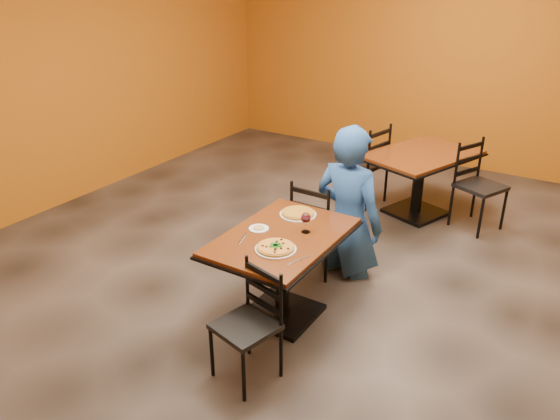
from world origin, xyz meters
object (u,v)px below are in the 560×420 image
Objects in this scene: table_main at (282,256)px; pizza_main at (276,247)px; chair_second_right at (481,187)px; chair_main_far at (319,225)px; side_plate at (259,229)px; diner at (349,201)px; chair_main_near at (246,327)px; plate_far at (298,214)px; plate_main at (276,249)px; wine_glass at (306,222)px; pizza_far at (298,213)px; table_second at (420,169)px; chair_second_left at (364,164)px.

pizza_main is (0.08, -0.23, 0.21)m from table_main.
chair_main_far is at bearing 172.46° from chair_second_right.
diner is at bearing 70.95° from side_plate.
chair_main_near reaches higher than plate_far.
pizza_main reaches higher than plate_main.
table_main is 0.34m from wine_glass.
chair_main_near reaches higher than table_main.
table_main is 0.86× the size of diner.
chair_main_near reaches higher than pizza_far.
pizza_far is at bearing 75.69° from diner.
pizza_far is (-0.17, 0.61, 0.00)m from pizza_main.
wine_glass is at bearing -93.14° from table_second.
chair_main_far is 0.96× the size of chair_second_right.
chair_main_near is 2.71× the size of plate_main.
plate_far is at bearing -90.00° from pizza_far.
chair_main_far reaches higher than plate_main.
diner reaches higher than pizza_far.
pizza_main reaches higher than table_second.
chair_main_near is 3.00× the size of pizza_far.
plate_far is at bearing 116.50° from chair_main_near.
plate_main is 1.00× the size of plate_far.
plate_far is 1.72× the size of wine_glass.
diner reaches higher than chair_second_left.
chair_main_far is 0.93× the size of chair_second_left.
chair_main_near is at bearing 97.31° from diner.
wine_glass is (0.01, -0.82, 0.13)m from diner.
table_second is 0.69m from chair_second_right.
chair_second_left is 2.21m from plate_far.
chair_second_left is at bearing 180.00° from table_second.
chair_main_near is at bearing -77.33° from plate_far.
table_main is 4.39× the size of pizza_far.
chair_second_left is at bearing 100.30° from plate_main.
chair_second_right is 3.10× the size of plate_main.
plate_main is 1.11× the size of pizza_far.
chair_main_near is at bearing -87.23° from wine_glass.
wine_glass reaches higher than pizza_main.
plate_main is at bearing 23.01° from chair_second_left.
wine_glass is (0.13, 0.14, 0.28)m from table_main.
plate_main is 0.02m from pizza_main.
plate_far is at bearing 72.31° from side_plate.
chair_second_right reaches higher than pizza_far.
diner reaches higher than chair_main_near.
pizza_far is (-1.03, -2.16, 0.29)m from chair_second_right.
pizza_far is at bearing 105.17° from plate_main.
chair_second_right is 2.57m from wine_glass.
table_main is 2.58m from chair_second_left.
table_main is at bearing -77.85° from pizza_far.
diner is 1.03m from side_plate.
table_main is 1.28× the size of chair_second_right.
chair_main_far is 0.55m from pizza_far.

